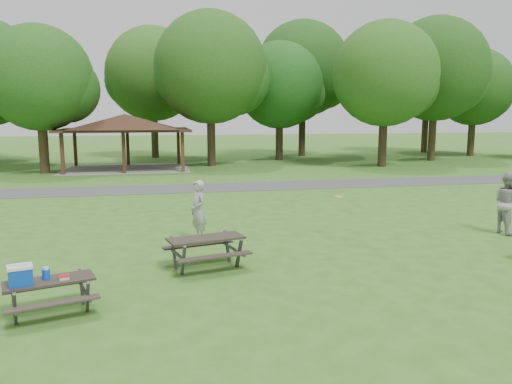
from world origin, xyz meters
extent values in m
plane|color=#32651D|center=(0.00, 0.00, 0.00)|extent=(160.00, 160.00, 0.00)
cube|color=#404043|center=(0.00, 14.00, 0.01)|extent=(120.00, 3.20, 0.02)
cube|color=#392014|center=(-7.70, 21.30, 1.30)|extent=(0.22, 0.22, 2.60)
cube|color=#361F13|center=(-7.70, 26.70, 1.30)|extent=(0.22, 0.22, 2.60)
cube|color=#321C12|center=(-4.00, 21.30, 1.30)|extent=(0.22, 0.22, 2.60)
cube|color=#321C12|center=(-4.00, 26.70, 1.30)|extent=(0.22, 0.22, 2.60)
cube|color=#3A2415|center=(-0.30, 21.30, 1.30)|extent=(0.22, 0.22, 2.60)
cube|color=#341D13|center=(-0.30, 26.70, 1.30)|extent=(0.22, 0.22, 2.60)
cube|color=#311F13|center=(-4.00, 24.00, 2.68)|extent=(8.60, 6.60, 0.16)
pyramid|color=#301D13|center=(-4.00, 24.00, 3.26)|extent=(7.01, 7.01, 1.00)
cube|color=gray|center=(-4.00, 24.00, 0.01)|extent=(8.40, 6.40, 0.03)
sphere|color=#164E16|center=(-12.25, 29.30, 5.99)|extent=(5.07, 5.07, 5.07)
cylinder|color=#312315|center=(-9.00, 22.50, 1.75)|extent=(0.60, 0.60, 3.50)
sphere|color=#194814|center=(-9.00, 22.50, 5.97)|extent=(6.60, 6.60, 6.60)
sphere|color=#143E11|center=(-7.52, 22.80, 5.31)|extent=(4.29, 4.29, 4.29)
sphere|color=#144413|center=(-10.32, 22.30, 5.48)|extent=(3.96, 3.96, 3.96)
cylinder|color=black|center=(2.00, 25.00, 2.01)|extent=(0.60, 0.60, 4.02)
sphere|color=#1C4714|center=(2.00, 25.00, 7.02)|extent=(8.00, 8.00, 8.00)
sphere|color=#164413|center=(3.80, 25.30, 6.22)|extent=(5.20, 5.20, 5.20)
sphere|color=#154513|center=(0.40, 24.80, 6.42)|extent=(4.80, 4.80, 4.80)
cylinder|color=black|center=(8.00, 28.50, 1.72)|extent=(0.60, 0.60, 3.43)
sphere|color=#134414|center=(8.00, 28.50, 6.05)|extent=(7.00, 7.00, 7.00)
sphere|color=#194012|center=(9.57, 28.80, 5.36)|extent=(4.55, 4.55, 4.55)
sphere|color=#1A4F16|center=(6.60, 28.30, 5.53)|extent=(4.20, 4.20, 4.20)
cylinder|color=black|center=(14.00, 22.00, 1.89)|extent=(0.60, 0.60, 3.78)
sphere|color=#1F4E16|center=(14.00, 22.00, 6.55)|extent=(7.40, 7.40, 7.40)
sphere|color=#1C4012|center=(15.66, 22.30, 5.81)|extent=(4.81, 4.81, 4.81)
sphere|color=#1A4A15|center=(12.52, 21.80, 6.00)|extent=(4.44, 4.44, 4.44)
cylinder|color=#312315|center=(20.00, 25.50, 2.10)|extent=(0.60, 0.60, 4.20)
sphere|color=#173F12|center=(20.00, 25.50, 7.27)|extent=(8.20, 8.20, 8.20)
sphere|color=#194E16|center=(21.84, 25.80, 6.45)|extent=(5.33, 5.33, 5.33)
sphere|color=#1D4A15|center=(18.36, 25.30, 6.66)|extent=(4.92, 4.92, 4.92)
cylinder|color=#302215|center=(26.00, 29.00, 1.78)|extent=(0.60, 0.60, 3.57)
sphere|color=#184313|center=(26.00, 29.00, 6.12)|extent=(6.80, 6.80, 6.80)
sphere|color=#1E4E16|center=(27.53, 29.30, 5.44)|extent=(4.42, 4.42, 4.42)
sphere|color=#144614|center=(24.64, 28.80, 5.61)|extent=(4.08, 4.08, 4.08)
cylinder|color=black|center=(-2.00, 33.00, 2.06)|extent=(0.60, 0.60, 4.13)
sphere|color=#204F16|center=(-2.00, 33.00, 7.13)|extent=(8.00, 8.00, 8.00)
sphere|color=#154A15|center=(-0.20, 33.30, 6.33)|extent=(5.20, 5.20, 5.20)
sphere|color=#164814|center=(-3.60, 32.80, 6.53)|extent=(4.80, 4.80, 4.80)
cylinder|color=black|center=(11.00, 32.00, 2.27)|extent=(0.60, 0.60, 4.55)
sphere|color=#163F12|center=(11.00, 32.00, 7.70)|extent=(8.40, 8.40, 8.40)
sphere|color=#1C4313|center=(12.89, 32.30, 6.86)|extent=(5.46, 5.46, 5.46)
sphere|color=#164F16|center=(9.32, 31.80, 7.07)|extent=(5.04, 5.04, 5.04)
cylinder|color=#2E2114|center=(24.00, 33.50, 2.13)|extent=(0.60, 0.60, 4.27)
sphere|color=#1F4914|center=(24.00, 33.50, 7.27)|extent=(8.00, 8.00, 8.00)
sphere|color=#174814|center=(25.80, 33.80, 6.47)|extent=(5.20, 5.20, 5.20)
sphere|color=#1A4914|center=(22.40, 33.30, 6.67)|extent=(4.80, 4.80, 4.80)
cube|color=black|center=(-4.16, -1.75, 0.65)|extent=(1.73, 1.08, 0.04)
cube|color=#302923|center=(-4.00, -2.26, 0.39)|extent=(1.61, 0.69, 0.04)
cube|color=#322B24|center=(-4.31, -1.24, 0.39)|extent=(1.61, 0.69, 0.04)
cube|color=#3F3F41|center=(-4.65, -2.25, 0.33)|extent=(0.15, 0.34, 0.70)
cube|color=#3A3A3C|center=(-4.85, -1.61, 0.33)|extent=(0.15, 0.34, 0.70)
cube|color=#434346|center=(-4.75, -1.93, 0.35)|extent=(0.43, 1.27, 0.04)
cube|color=#434346|center=(-3.47, -1.89, 0.33)|extent=(0.15, 0.34, 0.70)
cube|color=#3B3B3E|center=(-3.66, -1.25, 0.33)|extent=(0.15, 0.34, 0.70)
cube|color=#3E3E41|center=(-3.56, -1.57, 0.35)|extent=(0.43, 1.27, 0.04)
cube|color=#0B3FAE|center=(-4.60, -1.98, 0.84)|extent=(0.48, 0.41, 0.32)
cube|color=white|center=(-4.60, -1.98, 1.02)|extent=(0.50, 0.43, 0.05)
cylinder|color=white|center=(-4.60, -1.98, 1.08)|extent=(0.35, 0.13, 0.03)
cylinder|color=blue|center=(-4.21, -1.72, 0.77)|extent=(0.17, 0.17, 0.19)
cylinder|color=silver|center=(-4.21, -1.72, 0.89)|extent=(0.13, 0.13, 0.04)
cube|color=silver|center=(-3.89, -1.78, 0.71)|extent=(0.22, 0.22, 0.06)
cube|color=red|center=(-3.89, -1.78, 0.75)|extent=(0.23, 0.23, 0.01)
cube|color=black|center=(-0.97, 0.52, 0.75)|extent=(1.96, 1.15, 0.05)
cube|color=#2B241F|center=(-0.82, -0.07, 0.44)|extent=(1.85, 0.69, 0.04)
cube|color=black|center=(-1.11, 1.11, 0.44)|extent=(1.85, 0.69, 0.04)
cube|color=#474749|center=(-1.56, -0.02, 0.37)|extent=(0.15, 0.39, 0.80)
cube|color=#3E3E41|center=(-1.74, 0.73, 0.37)|extent=(0.15, 0.39, 0.80)
cube|color=#3A3A3C|center=(-1.65, 0.35, 0.40)|extent=(0.42, 1.47, 0.05)
cube|color=#3A3A3C|center=(-0.19, 0.32, 0.37)|extent=(0.15, 0.39, 0.80)
cube|color=#38383A|center=(-0.37, 1.06, 0.37)|extent=(0.15, 0.39, 0.80)
cube|color=#464749|center=(-0.28, 0.69, 0.40)|extent=(0.42, 1.47, 0.05)
cylinder|color=yellow|center=(3.33, 2.81, 1.27)|extent=(0.32, 0.32, 0.02)
imported|color=#A0A0A3|center=(-0.91, 3.26, 0.91)|extent=(0.64, 0.77, 1.82)
imported|color=#9F9FA1|center=(8.75, 2.22, 0.97)|extent=(0.74, 0.95, 1.95)
camera|label=1|loc=(-2.16, -11.35, 3.76)|focal=35.00mm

